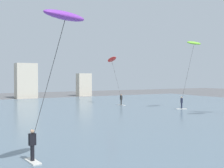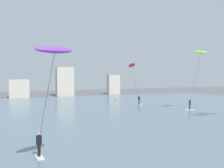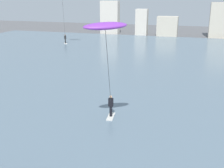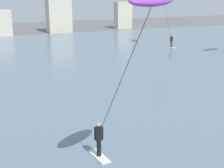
{
  "view_description": "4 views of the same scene",
  "coord_description": "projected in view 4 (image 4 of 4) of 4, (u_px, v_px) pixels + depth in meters",
  "views": [
    {
      "loc": [
        -7.21,
        -1.68,
        4.4
      ],
      "look_at": [
        -0.64,
        10.15,
        4.06
      ],
      "focal_mm": 46.68,
      "sensor_mm": 36.0,
      "label": 1
    },
    {
      "loc": [
        -4.99,
        -4.28,
        5.67
      ],
      "look_at": [
        0.17,
        9.43,
        5.04
      ],
      "focal_mm": 40.87,
      "sensor_mm": 36.0,
      "label": 2
    },
    {
      "loc": [
        1.82,
        -4.86,
        8.56
      ],
      "look_at": [
        -3.34,
        12.28,
        2.86
      ],
      "focal_mm": 45.02,
      "sensor_mm": 36.0,
      "label": 3
    },
    {
      "loc": [
        -8.17,
        1.1,
        7.2
      ],
      "look_at": [
        -3.02,
        13.01,
        3.41
      ],
      "focal_mm": 51.25,
      "sensor_mm": 36.0,
      "label": 4
    }
  ],
  "objects": [
    {
      "name": "water_bay",
      "position": [
        71.0,
        69.0,
        30.58
      ],
      "size": [
        84.0,
        52.0,
        0.1
      ],
      "primitive_type": "cube",
      "color": "slate",
      "rests_on": "ground"
    },
    {
      "name": "far_shore_buildings",
      "position": [
        14.0,
        16.0,
        53.67
      ],
      "size": [
        40.24,
        4.53,
        7.32
      ],
      "color": "beige",
      "rests_on": "ground"
    },
    {
      "name": "kitesurfer_purple",
      "position": [
        142.0,
        28.0,
        10.43
      ],
      "size": [
        2.55,
        4.82,
        7.15
      ],
      "color": "silver",
      "rests_on": "water_bay"
    }
  ]
}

